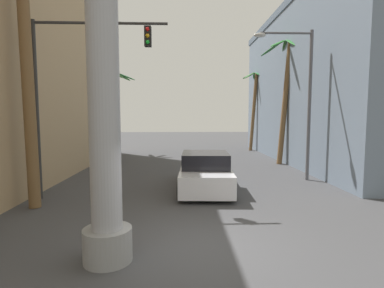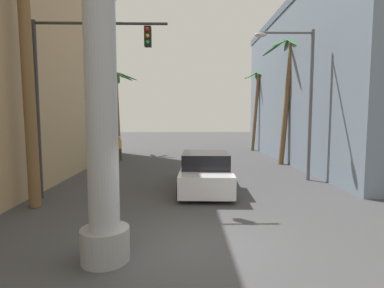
{
  "view_description": "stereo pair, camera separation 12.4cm",
  "coord_description": "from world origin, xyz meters",
  "px_view_note": "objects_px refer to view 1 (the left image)",
  "views": [
    {
      "loc": [
        -0.38,
        -6.75,
        3.0
      ],
      "look_at": [
        0.0,
        4.52,
        1.98
      ],
      "focal_mm": 28.0,
      "sensor_mm": 36.0,
      "label": 1
    },
    {
      "loc": [
        -0.26,
        -6.76,
        3.0
      ],
      "look_at": [
        0.0,
        4.52,
        1.98
      ],
      "focal_mm": 28.0,
      "sensor_mm": 36.0,
      "label": 2
    }
  ],
  "objects_px": {
    "street_lamp": "(300,90)",
    "palm_tree_far_left": "(115,100)",
    "palm_tree_near_left": "(25,54)",
    "palm_tree_far_right": "(254,100)",
    "traffic_light_mast": "(75,76)",
    "pedestrian_far_left": "(117,146)",
    "car_lead": "(205,172)",
    "palm_tree_mid_right": "(285,87)"
  },
  "relations": [
    {
      "from": "car_lead",
      "to": "palm_tree_mid_right",
      "type": "xyz_separation_m",
      "value": [
        5.51,
        6.46,
        4.2
      ]
    },
    {
      "from": "street_lamp",
      "to": "palm_tree_near_left",
      "type": "distance_m",
      "value": 11.28
    },
    {
      "from": "street_lamp",
      "to": "palm_tree_far_left",
      "type": "relative_size",
      "value": 1.04
    },
    {
      "from": "palm_tree_near_left",
      "to": "palm_tree_far_left",
      "type": "distance_m",
      "value": 14.9
    },
    {
      "from": "car_lead",
      "to": "palm_tree_far_right",
      "type": "relative_size",
      "value": 0.74
    },
    {
      "from": "traffic_light_mast",
      "to": "palm_tree_mid_right",
      "type": "height_order",
      "value": "palm_tree_mid_right"
    },
    {
      "from": "palm_tree_far_right",
      "to": "palm_tree_near_left",
      "type": "bearing_deg",
      "value": -124.71
    },
    {
      "from": "palm_tree_far_right",
      "to": "pedestrian_far_left",
      "type": "height_order",
      "value": "palm_tree_far_right"
    },
    {
      "from": "palm_tree_mid_right",
      "to": "palm_tree_far_right",
      "type": "relative_size",
      "value": 1.13
    },
    {
      "from": "street_lamp",
      "to": "palm_tree_near_left",
      "type": "bearing_deg",
      "value": -159.78
    },
    {
      "from": "street_lamp",
      "to": "palm_tree_far_left",
      "type": "height_order",
      "value": "street_lamp"
    },
    {
      "from": "traffic_light_mast",
      "to": "pedestrian_far_left",
      "type": "bearing_deg",
      "value": 93.74
    },
    {
      "from": "traffic_light_mast",
      "to": "palm_tree_near_left",
      "type": "xyz_separation_m",
      "value": [
        -1.21,
        -0.96,
        0.56
      ]
    },
    {
      "from": "traffic_light_mast",
      "to": "palm_tree_mid_right",
      "type": "xyz_separation_m",
      "value": [
        10.29,
        7.81,
        0.46
      ]
    },
    {
      "from": "palm_tree_far_right",
      "to": "pedestrian_far_left",
      "type": "xyz_separation_m",
      "value": [
        -10.83,
        -5.77,
        -3.48
      ]
    },
    {
      "from": "palm_tree_far_right",
      "to": "car_lead",
      "type": "bearing_deg",
      "value": -110.91
    },
    {
      "from": "palm_tree_mid_right",
      "to": "palm_tree_far_left",
      "type": "relative_size",
      "value": 1.17
    },
    {
      "from": "palm_tree_mid_right",
      "to": "palm_tree_far_left",
      "type": "height_order",
      "value": "palm_tree_mid_right"
    },
    {
      "from": "palm_tree_near_left",
      "to": "palm_tree_far_right",
      "type": "xyz_separation_m",
      "value": [
        11.41,
        16.47,
        -0.55
      ]
    },
    {
      "from": "street_lamp",
      "to": "palm_tree_mid_right",
      "type": "xyz_separation_m",
      "value": [
        0.95,
        4.89,
        0.64
      ]
    },
    {
      "from": "palm_tree_near_left",
      "to": "palm_tree_far_right",
      "type": "bearing_deg",
      "value": 55.29
    },
    {
      "from": "traffic_light_mast",
      "to": "car_lead",
      "type": "distance_m",
      "value": 6.22
    },
    {
      "from": "street_lamp",
      "to": "pedestrian_far_left",
      "type": "bearing_deg",
      "value": 145.71
    },
    {
      "from": "palm_tree_far_right",
      "to": "traffic_light_mast",
      "type": "bearing_deg",
      "value": -123.33
    },
    {
      "from": "palm_tree_far_left",
      "to": "pedestrian_far_left",
      "type": "bearing_deg",
      "value": -76.24
    },
    {
      "from": "palm_tree_mid_right",
      "to": "palm_tree_far_left",
      "type": "distance_m",
      "value": 13.44
    },
    {
      "from": "palm_tree_near_left",
      "to": "pedestrian_far_left",
      "type": "distance_m",
      "value": 11.44
    },
    {
      "from": "traffic_light_mast",
      "to": "pedestrian_far_left",
      "type": "relative_size",
      "value": 3.83
    },
    {
      "from": "palm_tree_near_left",
      "to": "pedestrian_far_left",
      "type": "bearing_deg",
      "value": 86.91
    },
    {
      "from": "palm_tree_far_left",
      "to": "car_lead",
      "type": "bearing_deg",
      "value": -62.85
    },
    {
      "from": "pedestrian_far_left",
      "to": "palm_tree_far_right",
      "type": "bearing_deg",
      "value": 28.05
    },
    {
      "from": "palm_tree_mid_right",
      "to": "street_lamp",
      "type": "bearing_deg",
      "value": -100.98
    },
    {
      "from": "street_lamp",
      "to": "palm_tree_far_right",
      "type": "relative_size",
      "value": 1.0
    },
    {
      "from": "traffic_light_mast",
      "to": "palm_tree_near_left",
      "type": "bearing_deg",
      "value": -141.62
    },
    {
      "from": "palm_tree_far_left",
      "to": "street_lamp",
      "type": "bearing_deg",
      "value": -44.97
    },
    {
      "from": "pedestrian_far_left",
      "to": "street_lamp",
      "type": "bearing_deg",
      "value": -34.29
    },
    {
      "from": "street_lamp",
      "to": "traffic_light_mast",
      "type": "height_order",
      "value": "street_lamp"
    },
    {
      "from": "car_lead",
      "to": "pedestrian_far_left",
      "type": "relative_size",
      "value": 3.08
    },
    {
      "from": "street_lamp",
      "to": "palm_tree_mid_right",
      "type": "height_order",
      "value": "palm_tree_mid_right"
    },
    {
      "from": "street_lamp",
      "to": "palm_tree_far_left",
      "type": "distance_m",
      "value": 15.56
    },
    {
      "from": "palm_tree_near_left",
      "to": "palm_tree_far_left",
      "type": "height_order",
      "value": "palm_tree_near_left"
    },
    {
      "from": "car_lead",
      "to": "palm_tree_near_left",
      "type": "distance_m",
      "value": 7.73
    }
  ]
}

